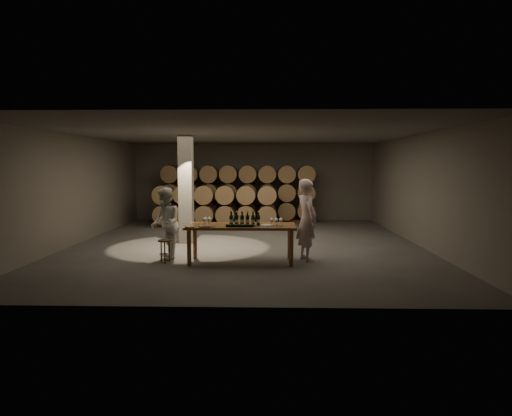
{
  "coord_description": "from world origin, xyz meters",
  "views": [
    {
      "loc": [
        0.65,
        -13.28,
        2.33
      ],
      "look_at": [
        0.3,
        -0.32,
        1.1
      ],
      "focal_mm": 32.0,
      "sensor_mm": 36.0,
      "label": 1
    }
  ],
  "objects_px": {
    "person_man": "(307,220)",
    "bottle_cluster": "(245,220)",
    "person_woman": "(165,223)",
    "tasting_table": "(241,229)",
    "notebook_near": "(205,226)",
    "stool": "(165,244)",
    "plate": "(266,225)"
  },
  "relations": [
    {
      "from": "bottle_cluster",
      "to": "stool",
      "type": "relative_size",
      "value": 1.33
    },
    {
      "from": "stool",
      "to": "bottle_cluster",
      "type": "bearing_deg",
      "value": 3.43
    },
    {
      "from": "bottle_cluster",
      "to": "notebook_near",
      "type": "bearing_deg",
      "value": -156.48
    },
    {
      "from": "tasting_table",
      "to": "person_woman",
      "type": "distance_m",
      "value": 1.92
    },
    {
      "from": "person_woman",
      "to": "bottle_cluster",
      "type": "bearing_deg",
      "value": 58.39
    },
    {
      "from": "bottle_cluster",
      "to": "person_man",
      "type": "relative_size",
      "value": 0.37
    },
    {
      "from": "tasting_table",
      "to": "stool",
      "type": "distance_m",
      "value": 1.85
    },
    {
      "from": "notebook_near",
      "to": "person_woman",
      "type": "relative_size",
      "value": 0.13
    },
    {
      "from": "person_man",
      "to": "bottle_cluster",
      "type": "bearing_deg",
      "value": 79.29
    },
    {
      "from": "tasting_table",
      "to": "notebook_near",
      "type": "height_order",
      "value": "notebook_near"
    },
    {
      "from": "stool",
      "to": "person_woman",
      "type": "relative_size",
      "value": 0.31
    },
    {
      "from": "tasting_table",
      "to": "plate",
      "type": "relative_size",
      "value": 8.3
    },
    {
      "from": "tasting_table",
      "to": "plate",
      "type": "height_order",
      "value": "plate"
    },
    {
      "from": "person_woman",
      "to": "person_man",
      "type": "bearing_deg",
      "value": 66.83
    },
    {
      "from": "tasting_table",
      "to": "notebook_near",
      "type": "bearing_deg",
      "value": -153.66
    },
    {
      "from": "person_man",
      "to": "tasting_table",
      "type": "bearing_deg",
      "value": 78.36
    },
    {
      "from": "tasting_table",
      "to": "plate",
      "type": "bearing_deg",
      "value": -7.65
    },
    {
      "from": "person_man",
      "to": "notebook_near",
      "type": "bearing_deg",
      "value": 84.32
    },
    {
      "from": "notebook_near",
      "to": "stool",
      "type": "distance_m",
      "value": 1.13
    },
    {
      "from": "bottle_cluster",
      "to": "notebook_near",
      "type": "xyz_separation_m",
      "value": [
        -0.91,
        -0.4,
        -0.1
      ]
    },
    {
      "from": "tasting_table",
      "to": "bottle_cluster",
      "type": "distance_m",
      "value": 0.24
    },
    {
      "from": "tasting_table",
      "to": "stool",
      "type": "relative_size",
      "value": 4.73
    },
    {
      "from": "stool",
      "to": "plate",
      "type": "bearing_deg",
      "value": 1.0
    },
    {
      "from": "bottle_cluster",
      "to": "stool",
      "type": "height_order",
      "value": "bottle_cluster"
    },
    {
      "from": "plate",
      "to": "stool",
      "type": "relative_size",
      "value": 0.57
    },
    {
      "from": "tasting_table",
      "to": "person_man",
      "type": "height_order",
      "value": "person_man"
    },
    {
      "from": "plate",
      "to": "stool",
      "type": "height_order",
      "value": "plate"
    },
    {
      "from": "tasting_table",
      "to": "notebook_near",
      "type": "xyz_separation_m",
      "value": [
        -0.82,
        -0.4,
        0.12
      ]
    },
    {
      "from": "notebook_near",
      "to": "stool",
      "type": "bearing_deg",
      "value": 145.33
    },
    {
      "from": "plate",
      "to": "person_man",
      "type": "bearing_deg",
      "value": 19.9
    },
    {
      "from": "bottle_cluster",
      "to": "notebook_near",
      "type": "relative_size",
      "value": 3.11
    },
    {
      "from": "notebook_near",
      "to": "person_man",
      "type": "bearing_deg",
      "value": -3.08
    }
  ]
}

